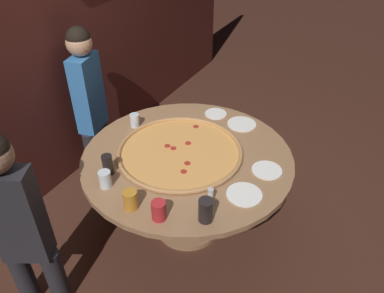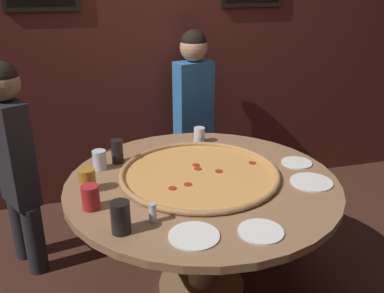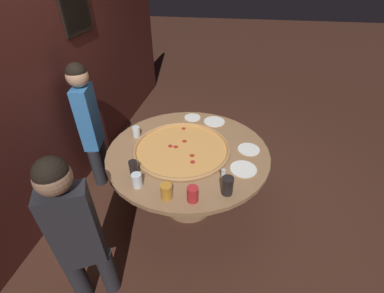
% 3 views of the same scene
% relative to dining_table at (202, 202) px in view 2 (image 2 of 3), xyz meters
% --- Properties ---
extents(ground_plane, '(24.00, 24.00, 0.00)m').
position_rel_dining_table_xyz_m(ground_plane, '(0.00, 0.00, -0.60)').
color(ground_plane, '#422319').
extents(back_wall, '(6.40, 0.08, 2.60)m').
position_rel_dining_table_xyz_m(back_wall, '(0.00, 1.35, 0.70)').
color(back_wall, '#4C1E19').
rests_on(back_wall, ground_plane).
extents(dining_table, '(1.51, 1.51, 0.74)m').
position_rel_dining_table_xyz_m(dining_table, '(0.00, 0.00, 0.00)').
color(dining_table, '#936B47').
rests_on(dining_table, ground_plane).
extents(giant_pizza, '(0.91, 0.91, 0.03)m').
position_rel_dining_table_xyz_m(giant_pizza, '(0.00, 0.06, 0.15)').
color(giant_pizza, '#E0994C').
rests_on(giant_pizza, dining_table).
extents(drink_cup_far_right, '(0.09, 0.09, 0.12)m').
position_rel_dining_table_xyz_m(drink_cup_far_right, '(-0.62, 0.04, 0.20)').
color(drink_cup_far_right, '#BC7A23').
rests_on(drink_cup_far_right, dining_table).
extents(drink_cup_beside_pizza, '(0.09, 0.09, 0.15)m').
position_rel_dining_table_xyz_m(drink_cup_beside_pizza, '(-0.49, -0.39, 0.21)').
color(drink_cup_beside_pizza, black).
rests_on(drink_cup_beside_pizza, dining_table).
extents(drink_cup_front_edge, '(0.07, 0.07, 0.10)m').
position_rel_dining_table_xyz_m(drink_cup_front_edge, '(0.14, 0.55, 0.19)').
color(drink_cup_front_edge, silver).
rests_on(drink_cup_front_edge, dining_table).
extents(drink_cup_by_shaker, '(0.08, 0.08, 0.11)m').
position_rel_dining_table_xyz_m(drink_cup_by_shaker, '(-0.54, 0.30, 0.20)').
color(drink_cup_by_shaker, silver).
rests_on(drink_cup_by_shaker, dining_table).
extents(drink_cup_near_left, '(0.09, 0.09, 0.12)m').
position_rel_dining_table_xyz_m(drink_cup_near_left, '(-0.61, -0.15, 0.20)').
color(drink_cup_near_left, '#B22328').
rests_on(drink_cup_near_left, dining_table).
extents(drink_cup_far_left, '(0.07, 0.07, 0.14)m').
position_rel_dining_table_xyz_m(drink_cup_far_left, '(-0.43, 0.37, 0.21)').
color(drink_cup_far_left, black).
rests_on(drink_cup_far_left, dining_table).
extents(white_plate_left_side, '(0.23, 0.23, 0.01)m').
position_rel_dining_table_xyz_m(white_plate_left_side, '(-0.19, -0.51, 0.14)').
color(white_plate_left_side, white).
rests_on(white_plate_left_side, dining_table).
extents(white_plate_right_side, '(0.23, 0.23, 0.01)m').
position_rel_dining_table_xyz_m(white_plate_right_side, '(0.57, -0.19, 0.14)').
color(white_plate_right_side, white).
rests_on(white_plate_right_side, dining_table).
extents(white_plate_far_back, '(0.20, 0.20, 0.01)m').
position_rel_dining_table_xyz_m(white_plate_far_back, '(0.10, -0.56, 0.14)').
color(white_plate_far_back, white).
rests_on(white_plate_far_back, dining_table).
extents(white_plate_beside_cup, '(0.18, 0.18, 0.01)m').
position_rel_dining_table_xyz_m(white_plate_beside_cup, '(0.61, 0.06, 0.14)').
color(white_plate_beside_cup, white).
rests_on(white_plate_beside_cup, dining_table).
extents(condiment_shaker, '(0.04, 0.04, 0.10)m').
position_rel_dining_table_xyz_m(condiment_shaker, '(-0.34, -0.35, 0.19)').
color(condiment_shaker, silver).
rests_on(condiment_shaker, dining_table).
extents(diner_side_left, '(0.27, 0.35, 1.35)m').
position_rel_dining_table_xyz_m(diner_side_left, '(-1.03, 0.54, 0.17)').
color(diner_side_left, '#232328').
rests_on(diner_side_left, ground_plane).
extents(diner_side_right, '(0.37, 0.22, 1.41)m').
position_rel_dining_table_xyz_m(diner_side_right, '(0.26, 1.13, 0.20)').
color(diner_side_right, '#232328').
rests_on(diner_side_right, ground_plane).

